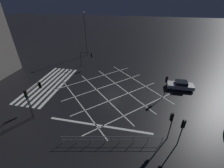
# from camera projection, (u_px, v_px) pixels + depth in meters

# --- Properties ---
(ground_plane) EXTENTS (200.00, 200.00, 0.00)m
(ground_plane) POSITION_uv_depth(u_px,v_px,m) (112.00, 91.00, 24.38)
(ground_plane) COLOR black
(road_markings) EXTENTS (19.11, 23.35, 0.01)m
(road_markings) POSITION_uv_depth(u_px,v_px,m) (69.00, 88.00, 25.23)
(road_markings) COLOR silver
(road_markings) RESTS_ON ground_plane
(traffic_light_sw_cross) EXTENTS (0.36, 2.71, 3.33)m
(traffic_light_sw_cross) POSITION_uv_depth(u_px,v_px,m) (87.00, 56.00, 31.33)
(traffic_light_sw_cross) COLOR #2D2D30
(traffic_light_sw_cross) RESTS_ON ground_plane
(traffic_light_se_cross) EXTENTS (0.36, 0.39, 4.31)m
(traffic_light_se_cross) POSITION_uv_depth(u_px,v_px,m) (27.00, 99.00, 17.47)
(traffic_light_se_cross) COLOR #2D2D30
(traffic_light_se_cross) RESTS_ON ground_plane
(traffic_light_ne_main) EXTENTS (0.39, 0.36, 3.43)m
(traffic_light_ne_main) POSITION_uv_depth(u_px,v_px,m) (182.00, 128.00, 14.52)
(traffic_light_ne_main) COLOR #2D2D30
(traffic_light_ne_main) RESTS_ON ground_plane
(traffic_light_se_main) EXTENTS (2.76, 0.36, 3.86)m
(traffic_light_se_main) POSITION_uv_depth(u_px,v_px,m) (36.00, 92.00, 19.13)
(traffic_light_se_main) COLOR #2D2D30
(traffic_light_se_main) RESTS_ON ground_plane
(traffic_light_median_north) EXTENTS (0.36, 0.39, 3.46)m
(traffic_light_median_north) POSITION_uv_depth(u_px,v_px,m) (166.00, 82.00, 21.99)
(traffic_light_median_north) COLOR #2D2D30
(traffic_light_median_north) RESTS_ON ground_plane
(traffic_light_ne_cross) EXTENTS (0.36, 0.39, 3.60)m
(traffic_light_ne_cross) POSITION_uv_depth(u_px,v_px,m) (171.00, 121.00, 15.10)
(traffic_light_ne_cross) COLOR #2D2D30
(traffic_light_ne_cross) RESTS_ON ground_plane
(street_lamp_west) EXTENTS (0.43, 0.43, 10.27)m
(street_lamp_west) POSITION_uv_depth(u_px,v_px,m) (85.00, 29.00, 35.50)
(street_lamp_west) COLOR #2D2D30
(street_lamp_west) RESTS_ON ground_plane
(waiting_car) EXTENTS (1.71, 4.20, 1.36)m
(waiting_car) POSITION_uv_depth(u_px,v_px,m) (180.00, 85.00, 24.82)
(waiting_car) COLOR silver
(waiting_car) RESTS_ON ground_plane
(pedestrian_railing) EXTENTS (2.17, 10.30, 1.05)m
(pedestrian_railing) POSITION_uv_depth(u_px,v_px,m) (112.00, 139.00, 15.54)
(pedestrian_railing) COLOR gray
(pedestrian_railing) RESTS_ON ground_plane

